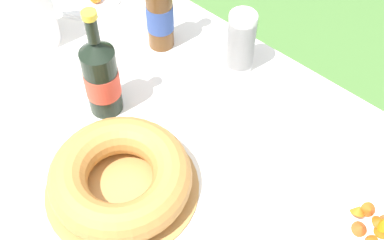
# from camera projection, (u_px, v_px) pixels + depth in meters

# --- Properties ---
(garden_table) EXTENTS (1.64, 1.13, 0.67)m
(garden_table) POSITION_uv_depth(u_px,v_px,m) (146.00, 209.00, 1.23)
(garden_table) COLOR brown
(garden_table) RESTS_ON ground_plane
(tablecloth) EXTENTS (1.65, 1.14, 0.10)m
(tablecloth) POSITION_uv_depth(u_px,v_px,m) (145.00, 200.00, 1.19)
(tablecloth) COLOR white
(tablecloth) RESTS_ON garden_table
(bundt_cake) EXTENTS (0.34, 0.34, 0.09)m
(bundt_cake) POSITION_uv_depth(u_px,v_px,m) (120.00, 178.00, 1.16)
(bundt_cake) COLOR #B78447
(bundt_cake) RESTS_ON tablecloth
(cup_stack) EXTENTS (0.07, 0.07, 0.18)m
(cup_stack) POSITION_uv_depth(u_px,v_px,m) (241.00, 42.00, 1.36)
(cup_stack) COLOR white
(cup_stack) RESTS_ON tablecloth
(cider_bottle_amber) EXTENTS (0.07, 0.07, 0.32)m
(cider_bottle_amber) POSITION_uv_depth(u_px,v_px,m) (159.00, 10.00, 1.39)
(cider_bottle_amber) COLOR brown
(cider_bottle_amber) RESTS_ON tablecloth
(juice_bottle_red) EXTENTS (0.09, 0.09, 0.31)m
(juice_bottle_red) POSITION_uv_depth(u_px,v_px,m) (101.00, 76.00, 1.26)
(juice_bottle_red) COLOR black
(juice_bottle_red) RESTS_ON tablecloth
(snack_plate_near) EXTENTS (0.21, 0.21, 0.06)m
(snack_plate_near) POSITION_uv_depth(u_px,v_px,m) (380.00, 228.00, 1.12)
(snack_plate_near) COLOR white
(snack_plate_near) RESTS_ON tablecloth
(paper_towel_roll) EXTENTS (0.11, 0.11, 0.22)m
(paper_towel_roll) POSITION_uv_depth(u_px,v_px,m) (32.00, 9.00, 1.41)
(paper_towel_roll) COLOR white
(paper_towel_roll) RESTS_ON tablecloth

